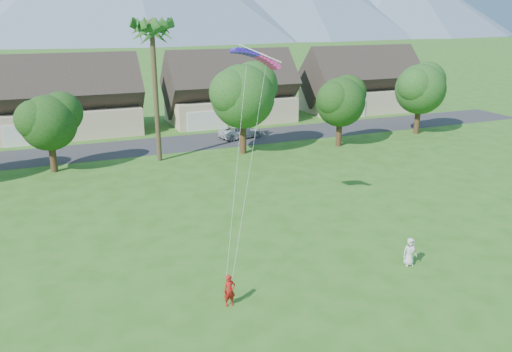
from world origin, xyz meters
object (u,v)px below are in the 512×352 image
parafoil_kite (257,55)px  kite_flyer (229,291)px  parked_car (240,132)px  watcher (410,252)px

parafoil_kite → kite_flyer: bearing=-117.1°
parked_car → parafoil_kite: bearing=149.6°
parafoil_kite → parked_car: bearing=75.3°
kite_flyer → parked_car: size_ratio=0.32×
parafoil_kite → watcher: bearing=-47.7°
kite_flyer → parked_car: bearing=68.1°
watcher → parked_car: watcher is taller
watcher → parafoil_kite: 13.52m
watcher → parked_car: size_ratio=0.32×
watcher → parafoil_kite: bearing=140.8°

